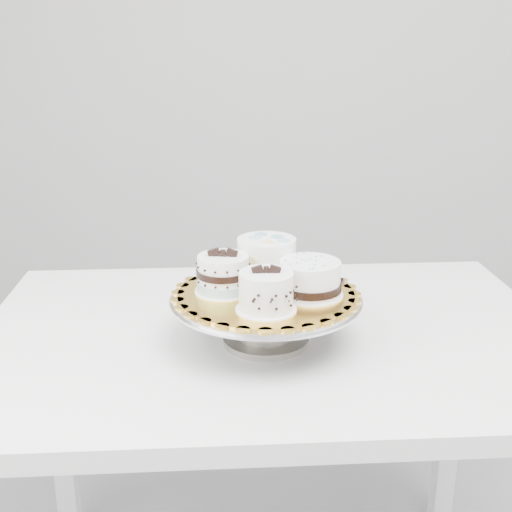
{
  "coord_description": "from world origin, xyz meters",
  "views": [
    {
      "loc": [
        -0.01,
        -0.92,
        1.28
      ],
      "look_at": [
        -0.03,
        0.17,
        0.92
      ],
      "focal_mm": 45.0,
      "sensor_mm": 36.0,
      "label": 1
    }
  ],
  "objects_px": {
    "table": "(270,370)",
    "cake_stand": "(266,310)",
    "cake_board": "(266,294)",
    "cake_dots": "(267,259)",
    "cake_ribbon": "(310,279)",
    "cake_swirl": "(266,292)",
    "cake_banded": "(223,275)"
  },
  "relations": [
    {
      "from": "cake_dots",
      "to": "cake_ribbon",
      "type": "relative_size",
      "value": 0.99
    },
    {
      "from": "cake_dots",
      "to": "cake_ribbon",
      "type": "xyz_separation_m",
      "value": [
        0.08,
        -0.08,
        -0.01
      ]
    },
    {
      "from": "cake_board",
      "to": "cake_ribbon",
      "type": "distance_m",
      "value": 0.09
    },
    {
      "from": "cake_board",
      "to": "cake_swirl",
      "type": "relative_size",
      "value": 3.09
    },
    {
      "from": "table",
      "to": "cake_ribbon",
      "type": "distance_m",
      "value": 0.24
    },
    {
      "from": "table",
      "to": "cake_board",
      "type": "height_order",
      "value": "cake_board"
    },
    {
      "from": "cake_board",
      "to": "cake_dots",
      "type": "relative_size",
      "value": 2.41
    },
    {
      "from": "cake_swirl",
      "to": "cake_dots",
      "type": "bearing_deg",
      "value": 87.42
    },
    {
      "from": "cake_ribbon",
      "to": "cake_board",
      "type": "bearing_deg",
      "value": -171.11
    },
    {
      "from": "table",
      "to": "cake_board",
      "type": "bearing_deg",
      "value": -104.06
    },
    {
      "from": "cake_board",
      "to": "cake_swirl",
      "type": "distance_m",
      "value": 0.09
    },
    {
      "from": "cake_stand",
      "to": "cake_banded",
      "type": "relative_size",
      "value": 3.34
    },
    {
      "from": "cake_banded",
      "to": "cake_dots",
      "type": "distance_m",
      "value": 0.1
    },
    {
      "from": "cake_banded",
      "to": "cake_ribbon",
      "type": "bearing_deg",
      "value": -0.49
    },
    {
      "from": "cake_board",
      "to": "cake_banded",
      "type": "distance_m",
      "value": 0.08
    },
    {
      "from": "cake_banded",
      "to": "cake_swirl",
      "type": "bearing_deg",
      "value": -43.23
    },
    {
      "from": "table",
      "to": "cake_stand",
      "type": "distance_m",
      "value": 0.16
    },
    {
      "from": "table",
      "to": "cake_board",
      "type": "relative_size",
      "value": 3.69
    },
    {
      "from": "cake_stand",
      "to": "cake_swirl",
      "type": "relative_size",
      "value": 3.37
    },
    {
      "from": "cake_board",
      "to": "cake_dots",
      "type": "xyz_separation_m",
      "value": [
        0.0,
        0.07,
        0.04
      ]
    },
    {
      "from": "cake_board",
      "to": "cake_banded",
      "type": "height_order",
      "value": "cake_banded"
    },
    {
      "from": "table",
      "to": "cake_ribbon",
      "type": "xyz_separation_m",
      "value": [
        0.07,
        -0.06,
        0.22
      ]
    },
    {
      "from": "cake_board",
      "to": "cake_swirl",
      "type": "xyz_separation_m",
      "value": [
        0.0,
        -0.08,
        0.03
      ]
    },
    {
      "from": "cake_stand",
      "to": "cake_banded",
      "type": "distance_m",
      "value": 0.1
    },
    {
      "from": "cake_stand",
      "to": "cake_dots",
      "type": "distance_m",
      "value": 0.1
    },
    {
      "from": "table",
      "to": "cake_stand",
      "type": "relative_size",
      "value": 3.39
    },
    {
      "from": "table",
      "to": "cake_ribbon",
      "type": "bearing_deg",
      "value": -47.01
    },
    {
      "from": "cake_stand",
      "to": "cake_dots",
      "type": "relative_size",
      "value": 2.63
    },
    {
      "from": "cake_stand",
      "to": "cake_swirl",
      "type": "height_order",
      "value": "cake_swirl"
    },
    {
      "from": "cake_stand",
      "to": "cake_board",
      "type": "bearing_deg",
      "value": 180.0
    },
    {
      "from": "cake_swirl",
      "to": "cake_dots",
      "type": "height_order",
      "value": "same"
    },
    {
      "from": "table",
      "to": "cake_board",
      "type": "distance_m",
      "value": 0.19
    }
  ]
}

